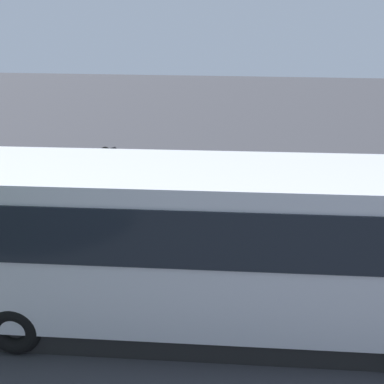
{
  "coord_description": "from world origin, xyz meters",
  "views": [
    {
      "loc": [
        -1.1,
        13.31,
        5.79
      ],
      "look_at": [
        0.72,
        -0.13,
        1.1
      ],
      "focal_mm": 47.5,
      "sensor_mm": 36.0,
      "label": 1
    }
  ],
  "objects_px": {
    "stunt_motorcycle": "(123,165)",
    "traffic_cone": "(162,200)",
    "spectator_centre": "(195,218)",
    "tour_bus": "(211,250)",
    "parked_motorcycle_silver": "(351,265)",
    "spectator_far_left": "(288,227)",
    "spectator_left": "(240,221)"
  },
  "relations": [
    {
      "from": "spectator_left",
      "to": "stunt_motorcycle",
      "type": "relative_size",
      "value": 0.96
    },
    {
      "from": "spectator_centre",
      "to": "stunt_motorcycle",
      "type": "xyz_separation_m",
      "value": [
        3.09,
        -4.55,
        -0.03
      ]
    },
    {
      "from": "tour_bus",
      "to": "traffic_cone",
      "type": "relative_size",
      "value": 15.92
    },
    {
      "from": "spectator_centre",
      "to": "traffic_cone",
      "type": "height_order",
      "value": "spectator_centre"
    },
    {
      "from": "spectator_far_left",
      "to": "spectator_left",
      "type": "xyz_separation_m",
      "value": [
        1.15,
        -0.22,
        0.0
      ]
    },
    {
      "from": "traffic_cone",
      "to": "parked_motorcycle_silver",
      "type": "bearing_deg",
      "value": 141.07
    },
    {
      "from": "spectator_left",
      "to": "traffic_cone",
      "type": "xyz_separation_m",
      "value": [
        2.6,
        -3.28,
        -0.75
      ]
    },
    {
      "from": "stunt_motorcycle",
      "to": "spectator_far_left",
      "type": "bearing_deg",
      "value": 137.68
    },
    {
      "from": "tour_bus",
      "to": "spectator_far_left",
      "type": "bearing_deg",
      "value": -119.8
    },
    {
      "from": "spectator_left",
      "to": "traffic_cone",
      "type": "bearing_deg",
      "value": -51.64
    },
    {
      "from": "spectator_far_left",
      "to": "parked_motorcycle_silver",
      "type": "xyz_separation_m",
      "value": [
        -1.42,
        0.67,
        -0.57
      ]
    },
    {
      "from": "spectator_far_left",
      "to": "traffic_cone",
      "type": "relative_size",
      "value": 2.8
    },
    {
      "from": "spectator_far_left",
      "to": "spectator_centre",
      "type": "height_order",
      "value": "spectator_far_left"
    },
    {
      "from": "spectator_far_left",
      "to": "spectator_centre",
      "type": "xyz_separation_m",
      "value": [
        2.27,
        -0.33,
        -0.03
      ]
    },
    {
      "from": "tour_bus",
      "to": "spectator_left",
      "type": "bearing_deg",
      "value": -97.95
    },
    {
      "from": "spectator_left",
      "to": "stunt_motorcycle",
      "type": "bearing_deg",
      "value": -47.92
    },
    {
      "from": "spectator_far_left",
      "to": "spectator_left",
      "type": "height_order",
      "value": "spectator_far_left"
    },
    {
      "from": "spectator_left",
      "to": "stunt_motorcycle",
      "type": "xyz_separation_m",
      "value": [
        4.21,
        -4.66,
        -0.07
      ]
    },
    {
      "from": "spectator_far_left",
      "to": "spectator_left",
      "type": "bearing_deg",
      "value": -10.85
    },
    {
      "from": "spectator_far_left",
      "to": "parked_motorcycle_silver",
      "type": "relative_size",
      "value": 0.87
    },
    {
      "from": "tour_bus",
      "to": "traffic_cone",
      "type": "bearing_deg",
      "value": -70.67
    },
    {
      "from": "tour_bus",
      "to": "spectator_far_left",
      "type": "distance_m",
      "value": 3.2
    },
    {
      "from": "spectator_centre",
      "to": "traffic_cone",
      "type": "bearing_deg",
      "value": -64.93
    },
    {
      "from": "tour_bus",
      "to": "parked_motorcycle_silver",
      "type": "xyz_separation_m",
      "value": [
        -2.98,
        -2.06,
        -1.16
      ]
    },
    {
      "from": "tour_bus",
      "to": "parked_motorcycle_silver",
      "type": "distance_m",
      "value": 3.81
    },
    {
      "from": "spectator_left",
      "to": "parked_motorcycle_silver",
      "type": "bearing_deg",
      "value": 160.88
    },
    {
      "from": "spectator_left",
      "to": "spectator_centre",
      "type": "distance_m",
      "value": 1.12
    },
    {
      "from": "spectator_centre",
      "to": "traffic_cone",
      "type": "relative_size",
      "value": 2.73
    },
    {
      "from": "spectator_centre",
      "to": "parked_motorcycle_silver",
      "type": "distance_m",
      "value": 3.86
    },
    {
      "from": "stunt_motorcycle",
      "to": "traffic_cone",
      "type": "bearing_deg",
      "value": 139.47
    },
    {
      "from": "stunt_motorcycle",
      "to": "traffic_cone",
      "type": "relative_size",
      "value": 2.92
    },
    {
      "from": "spectator_far_left",
      "to": "stunt_motorcycle",
      "type": "bearing_deg",
      "value": -42.32
    }
  ]
}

